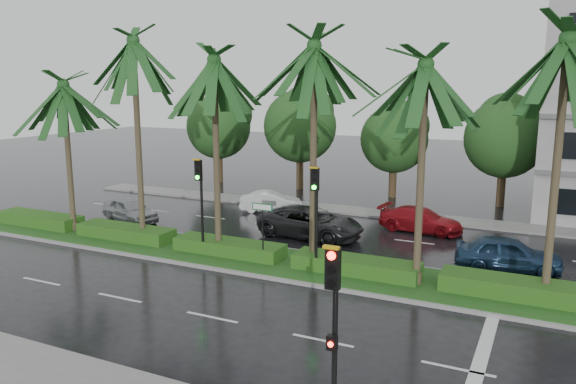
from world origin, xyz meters
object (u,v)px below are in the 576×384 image
at_px(signal_median_left, 200,192).
at_px(car_silver, 130,210).
at_px(car_darkgrey, 311,222).
at_px(car_blue, 508,254).
at_px(street_sign, 262,218).
at_px(signal_near, 333,333).
at_px(car_white, 271,202).
at_px(car_red, 421,220).

relative_size(signal_median_left, car_silver, 1.11).
distance_m(car_silver, car_darkgrey, 10.60).
bearing_deg(car_blue, street_sign, 104.95).
bearing_deg(car_darkgrey, signal_near, -150.27).
bearing_deg(signal_median_left, car_silver, 152.64).
xyz_separation_m(signal_near, car_silver, (-17.50, 13.57, -1.84)).
relative_size(signal_median_left, car_blue, 1.02).
relative_size(signal_median_left, street_sign, 1.68).
bearing_deg(signal_median_left, signal_near, -44.09).
bearing_deg(car_darkgrey, car_white, 51.35).
bearing_deg(car_white, signal_near, -171.59).
bearing_deg(car_red, car_darkgrey, 132.48).
relative_size(car_white, car_darkgrey, 0.69).
distance_m(signal_near, car_darkgrey, 16.69).
relative_size(signal_near, car_red, 0.99).
distance_m(car_darkgrey, car_blue, 9.58).
xyz_separation_m(car_silver, car_red, (15.30, 4.97, -0.03)).
bearing_deg(signal_near, car_blue, 79.73).
bearing_deg(car_white, car_silver, 111.37).
bearing_deg(car_darkgrey, car_silver, 102.81).
distance_m(car_white, car_blue, 15.05).
distance_m(signal_median_left, street_sign, 3.13).
distance_m(signal_near, car_silver, 22.22).
height_order(signal_near, car_darkgrey, signal_near).
distance_m(signal_median_left, car_darkgrey, 6.54).
bearing_deg(car_red, car_blue, -128.75).
relative_size(signal_near, street_sign, 1.68).
xyz_separation_m(signal_near, signal_median_left, (-10.00, 9.69, 0.49)).
bearing_deg(signal_near, street_sign, 125.34).
bearing_deg(car_silver, car_red, -54.79).
bearing_deg(car_white, street_sign, -176.88).
height_order(car_silver, car_red, car_silver).
bearing_deg(car_blue, car_red, 37.22).
bearing_deg(street_sign, car_darkgrey, 90.00).
height_order(car_silver, car_blue, car_blue).
bearing_deg(car_silver, signal_median_left, -100.14).
bearing_deg(car_silver, car_blue, -72.12).
height_order(signal_near, car_white, signal_near).
bearing_deg(car_silver, street_sign, -92.19).
xyz_separation_m(signal_near, car_red, (-2.20, 18.54, -1.87)).
relative_size(street_sign, car_white, 0.70).
height_order(signal_near, car_blue, signal_near).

